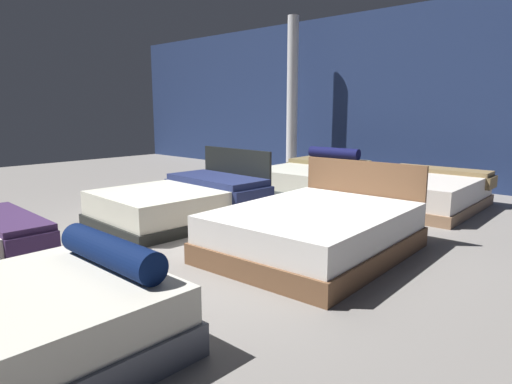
% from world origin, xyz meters
% --- Properties ---
extents(ground_plane, '(18.00, 18.00, 0.02)m').
position_xyz_m(ground_plane, '(0.00, 0.00, -0.01)').
color(ground_plane, gray).
extents(showroom_back_wall, '(18.00, 0.06, 3.50)m').
position_xyz_m(showroom_back_wall, '(0.00, 5.25, 1.75)').
color(showroom_back_wall, navy).
rests_on(showroom_back_wall, ground_plane).
extents(bed_1, '(1.49, 1.95, 0.67)m').
position_xyz_m(bed_1, '(1.08, -2.79, 0.24)').
color(bed_1, '#4B4F5C').
rests_on(bed_1, ground_plane).
extents(bed_2, '(1.68, 2.21, 0.92)m').
position_xyz_m(bed_2, '(-1.08, 0.24, 0.25)').
color(bed_2, black).
rests_on(bed_2, ground_plane).
extents(bed_3, '(1.75, 2.25, 0.90)m').
position_xyz_m(bed_3, '(1.13, 0.26, 0.25)').
color(bed_3, brown).
rests_on(bed_3, ground_plane).
extents(bed_4, '(1.61, 2.21, 0.75)m').
position_xyz_m(bed_4, '(-1.12, 3.32, 0.25)').
color(bed_4, '#4D5553').
rests_on(bed_4, ground_plane).
extents(bed_5, '(1.67, 2.13, 0.54)m').
position_xyz_m(bed_5, '(1.02, 3.22, 0.24)').
color(bed_5, '#8D6B4F').
rests_on(bed_5, ground_plane).
extents(support_pillar, '(0.24, 0.24, 3.50)m').
position_xyz_m(support_pillar, '(-2.62, 4.55, 1.75)').
color(support_pillar, silver).
rests_on(support_pillar, ground_plane).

